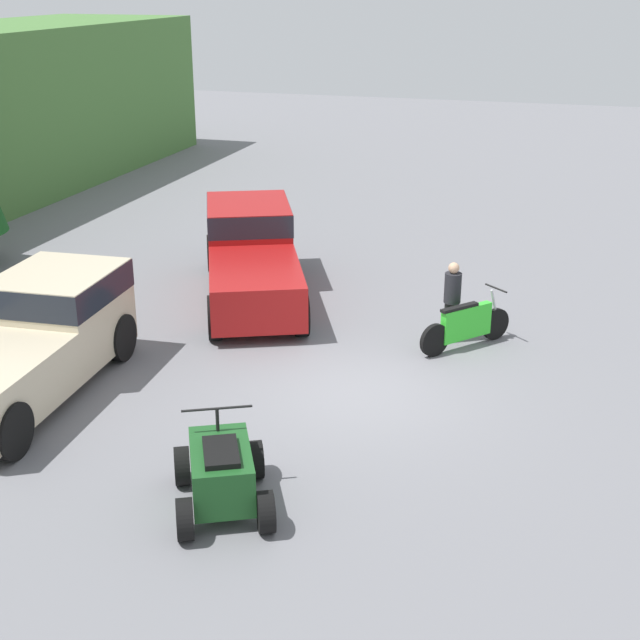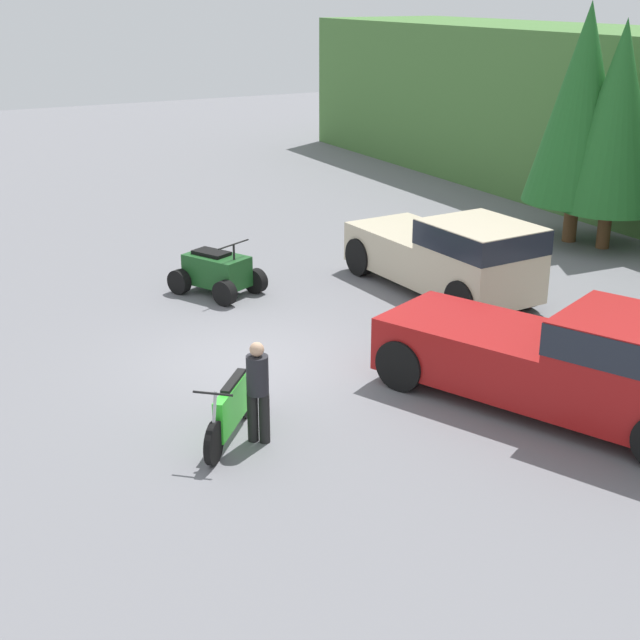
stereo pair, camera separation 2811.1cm
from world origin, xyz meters
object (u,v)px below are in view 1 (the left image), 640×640
object	(u,v)px
dirt_bike	(466,325)
rider_person	(452,299)
pickup_truck_second	(36,335)
quad_atv	(222,474)
steel_barrel	(238,237)
pickup_truck_red	(251,251)

from	to	relation	value
dirt_bike	rider_person	size ratio (longest dim) A/B	1.08
pickup_truck_second	dirt_bike	size ratio (longest dim) A/B	2.91
dirt_bike	quad_atv	distance (m)	7.08
dirt_bike	quad_atv	bearing A→B (deg)	-159.52
dirt_bike	quad_atv	xyz separation A→B (m)	(-6.65, 2.42, 0.03)
quad_atv	steel_barrel	xyz separation A→B (m)	(11.38, 4.31, -0.06)
quad_atv	rider_person	size ratio (longest dim) A/B	1.41
pickup_truck_red	dirt_bike	size ratio (longest dim) A/B	3.40
pickup_truck_red	quad_atv	xyz separation A→B (m)	(-8.55, -2.83, -0.50)
pickup_truck_red	rider_person	world-z (taller)	pickup_truck_red
pickup_truck_red	rider_person	distance (m)	5.16
pickup_truck_red	quad_atv	size ratio (longest dim) A/B	2.60
quad_atv	rider_person	world-z (taller)	rider_person
quad_atv	pickup_truck_second	bearing A→B (deg)	33.73
pickup_truck_second	pickup_truck_red	bearing A→B (deg)	-20.31
pickup_truck_red	pickup_truck_second	bearing A→B (deg)	139.52
quad_atv	rider_person	distance (m)	7.26
dirt_bike	rider_person	world-z (taller)	rider_person
dirt_bike	steel_barrel	world-z (taller)	dirt_bike
steel_barrel	pickup_truck_red	bearing A→B (deg)	-152.37
pickup_truck_second	rider_person	xyz separation A→B (m)	(4.31, -6.68, -0.10)
dirt_bike	rider_person	bearing A→B (deg)	90.33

